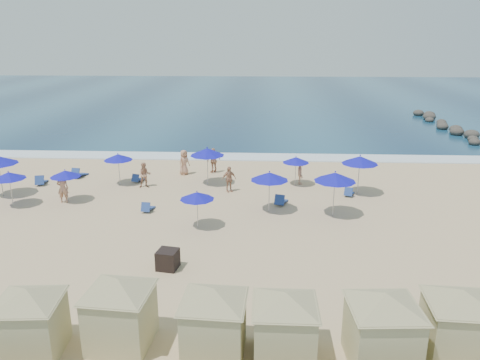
# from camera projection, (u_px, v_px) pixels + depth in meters

# --- Properties ---
(ground) EXTENTS (160.00, 160.00, 0.00)m
(ground) POSITION_uv_depth(u_px,v_px,m) (184.00, 231.00, 24.38)
(ground) COLOR tan
(ground) RESTS_ON ground
(ocean) EXTENTS (160.00, 80.00, 0.06)m
(ocean) POSITION_uv_depth(u_px,v_px,m) (239.00, 97.00, 76.83)
(ocean) COLOR #0D2D4B
(ocean) RESTS_ON ground
(surf_line) EXTENTS (160.00, 2.50, 0.08)m
(surf_line) POSITION_uv_depth(u_px,v_px,m) (214.00, 157.00, 39.15)
(surf_line) COLOR white
(surf_line) RESTS_ON ground
(rock_jetty) EXTENTS (2.56, 26.66, 0.96)m
(rock_jetty) POSITION_uv_depth(u_px,v_px,m) (462.00, 133.00, 46.89)
(rock_jetty) COLOR #2D2825
(rock_jetty) RESTS_ON ground
(trash_bin) EXTENTS (0.99, 0.99, 0.85)m
(trash_bin) POSITION_uv_depth(u_px,v_px,m) (168.00, 259.00, 20.36)
(trash_bin) COLOR black
(trash_bin) RESTS_ON ground
(cabana_0) EXTENTS (4.02, 4.02, 2.53)m
(cabana_0) POSITION_uv_depth(u_px,v_px,m) (29.00, 313.00, 14.65)
(cabana_0) COLOR #BEB582
(cabana_0) RESTS_ON ground
(cabana_1) EXTENTS (4.17, 4.17, 2.62)m
(cabana_1) POSITION_uv_depth(u_px,v_px,m) (119.00, 303.00, 15.07)
(cabana_1) COLOR #BEB582
(cabana_1) RESTS_ON ground
(cabana_2) EXTENTS (4.09, 4.09, 2.57)m
(cabana_2) POSITION_uv_depth(u_px,v_px,m) (214.00, 313.00, 14.61)
(cabana_2) COLOR #BEB582
(cabana_2) RESTS_ON ground
(cabana_3) EXTENTS (4.07, 4.07, 2.55)m
(cabana_3) POSITION_uv_depth(u_px,v_px,m) (285.00, 317.00, 14.41)
(cabana_3) COLOR #BEB582
(cabana_3) RESTS_ON ground
(cabana_4) EXTENTS (4.29, 4.29, 2.70)m
(cabana_4) POSITION_uv_depth(u_px,v_px,m) (383.00, 319.00, 14.14)
(cabana_4) COLOR #BEB582
(cabana_4) RESTS_ON ground
(cabana_5) EXTENTS (4.16, 4.16, 2.61)m
(cabana_5) POSITION_uv_depth(u_px,v_px,m) (460.00, 315.00, 14.45)
(cabana_5) COLOR #BEB582
(cabana_5) RESTS_ON ground
(umbrella_1) EXTENTS (1.92, 1.92, 2.19)m
(umbrella_1) POSITION_uv_depth(u_px,v_px,m) (9.00, 176.00, 27.39)
(umbrella_1) COLOR #A5A8AD
(umbrella_1) RESTS_ON ground
(umbrella_2) EXTENTS (1.82, 1.82, 2.07)m
(umbrella_2) POSITION_uv_depth(u_px,v_px,m) (65.00, 174.00, 28.13)
(umbrella_2) COLOR #A5A8AD
(umbrella_2) RESTS_ON ground
(umbrella_3) EXTENTS (1.95, 1.95, 2.21)m
(umbrella_3) POSITION_uv_depth(u_px,v_px,m) (118.00, 157.00, 31.45)
(umbrella_3) COLOR #A5A8AD
(umbrella_3) RESTS_ON ground
(umbrella_4) EXTENTS (1.81, 1.81, 2.06)m
(umbrella_4) POSITION_uv_depth(u_px,v_px,m) (197.00, 196.00, 24.29)
(umbrella_4) COLOR #A5A8AD
(umbrella_4) RESTS_ON ground
(umbrella_5) EXTENTS (2.32, 2.32, 2.64)m
(umbrella_5) POSITION_uv_depth(u_px,v_px,m) (207.00, 152.00, 31.33)
(umbrella_5) COLOR #A5A8AD
(umbrella_5) RESTS_ON ground
(umbrella_6) EXTENTS (2.16, 2.16, 2.46)m
(umbrella_6) POSITION_uv_depth(u_px,v_px,m) (269.00, 176.00, 26.44)
(umbrella_6) COLOR #A5A8AD
(umbrella_6) RESTS_ON ground
(umbrella_7) EXTENTS (1.80, 1.80, 2.05)m
(umbrella_7) POSITION_uv_depth(u_px,v_px,m) (296.00, 160.00, 31.31)
(umbrella_7) COLOR #A5A8AD
(umbrella_7) RESTS_ON ground
(umbrella_8) EXTENTS (2.30, 2.30, 2.61)m
(umbrella_8) POSITION_uv_depth(u_px,v_px,m) (360.00, 160.00, 29.37)
(umbrella_8) COLOR #A5A8AD
(umbrella_8) RESTS_ON ground
(umbrella_9) EXTENTS (2.33, 2.33, 2.65)m
(umbrella_9) POSITION_uv_depth(u_px,v_px,m) (335.00, 177.00, 25.75)
(umbrella_9) COLOR #A5A8AD
(umbrella_9) RESTS_ON ground
(beach_chair_0) EXTENTS (0.85, 1.43, 0.74)m
(beach_chair_0) POSITION_uv_depth(u_px,v_px,m) (41.00, 181.00, 31.88)
(beach_chair_0) COLOR navy
(beach_chair_0) RESTS_ON ground
(beach_chair_1) EXTENTS (0.90, 1.50, 0.77)m
(beach_chair_1) POSITION_uv_depth(u_px,v_px,m) (78.00, 174.00, 33.52)
(beach_chair_1) COLOR navy
(beach_chair_1) RESTS_ON ground
(beach_chair_2) EXTENTS (0.84, 1.26, 0.64)m
(beach_chair_2) POSITION_uv_depth(u_px,v_px,m) (138.00, 179.00, 32.49)
(beach_chair_2) COLOR navy
(beach_chair_2) RESTS_ON ground
(beach_chair_3) EXTENTS (0.63, 1.20, 0.64)m
(beach_chair_3) POSITION_uv_depth(u_px,v_px,m) (148.00, 208.00, 27.06)
(beach_chair_3) COLOR navy
(beach_chair_3) RESTS_ON ground
(beach_chair_4) EXTENTS (0.91, 1.42, 0.72)m
(beach_chair_4) POSITION_uv_depth(u_px,v_px,m) (281.00, 201.00, 28.12)
(beach_chair_4) COLOR navy
(beach_chair_4) RESTS_ON ground
(beach_chair_5) EXTENTS (0.85, 1.24, 0.63)m
(beach_chair_5) POSITION_uv_depth(u_px,v_px,m) (349.00, 192.00, 29.68)
(beach_chair_5) COLOR navy
(beach_chair_5) RESTS_ON ground
(beachgoer_0) EXTENTS (0.72, 0.52, 1.82)m
(beachgoer_0) POSITION_uv_depth(u_px,v_px,m) (63.00, 188.00, 28.31)
(beachgoer_0) COLOR tan
(beachgoer_0) RESTS_ON ground
(beachgoer_1) EXTENTS (0.98, 0.87, 1.69)m
(beachgoer_1) POSITION_uv_depth(u_px,v_px,m) (145.00, 175.00, 31.18)
(beachgoer_1) COLOR tan
(beachgoer_1) RESTS_ON ground
(beachgoer_2) EXTENTS (1.07, 0.82, 1.70)m
(beachgoer_2) POSITION_uv_depth(u_px,v_px,m) (229.00, 179.00, 30.28)
(beachgoer_2) COLOR tan
(beachgoer_2) RESTS_ON ground
(beachgoer_3) EXTENTS (0.65, 1.13, 1.73)m
(beachgoer_3) POSITION_uv_depth(u_px,v_px,m) (301.00, 172.00, 31.84)
(beachgoer_3) COLOR tan
(beachgoer_3) RESTS_ON ground
(beachgoer_4) EXTENTS (1.03, 1.06, 1.84)m
(beachgoer_4) POSITION_uv_depth(u_px,v_px,m) (184.00, 162.00, 34.01)
(beachgoer_4) COLOR tan
(beachgoer_4) RESTS_ON ground
(beachgoer_5) EXTENTS (1.15, 1.01, 1.86)m
(beachgoer_5) POSITION_uv_depth(u_px,v_px,m) (214.00, 160.00, 34.47)
(beachgoer_5) COLOR tan
(beachgoer_5) RESTS_ON ground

